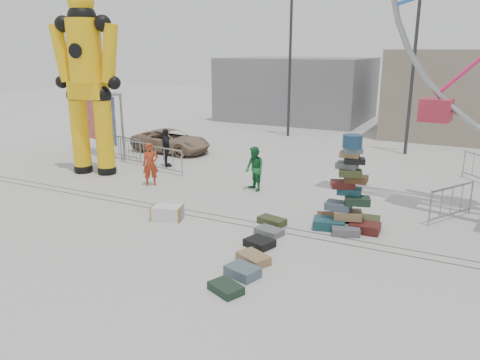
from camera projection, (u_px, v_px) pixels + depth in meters
The scene contains 24 objects.
ground at pixel (228, 231), 13.39m from camera, with size 90.00×90.00×0.00m, color #9E9E99.
track_line_near at pixel (237, 224), 13.91m from camera, with size 40.00×0.04×0.01m, color #47443F.
track_line_far at pixel (243, 220), 14.25m from camera, with size 40.00×0.04×0.01m, color #47443F.
building_left at pixel (298, 89), 34.29m from camera, with size 10.00×8.00×4.40m, color gray.
lamp_post_right at pixel (416, 61), 21.98m from camera, with size 1.41×0.25×8.00m.
lamp_post_left at pixel (292, 59), 26.75m from camera, with size 1.41×0.25×8.00m.
suitcase_tower at pixel (348, 202), 13.46m from camera, with size 1.99×1.75×2.75m.
crash_test_dummy at pixel (87, 77), 18.58m from camera, with size 3.00×1.32×7.52m.
banner_scaffold at pixel (95, 107), 22.46m from camera, with size 4.25×2.22×3.10m.
steamer_trunk at pixel (167, 213), 14.25m from camera, with size 0.92×0.53×0.43m, color silver.
row_case_0 at pixel (272, 221), 13.90m from camera, with size 0.83×0.44×0.20m, color #3A4120.
row_case_1 at pixel (269, 231), 13.14m from camera, with size 0.75×0.49×0.18m, color slate.
row_case_2 at pixel (260, 243), 12.33m from camera, with size 0.70×0.59×0.20m, color black.
row_case_3 at pixel (253, 258), 11.41m from camera, with size 0.80×0.52×0.21m, color #97774C.
row_case_4 at pixel (243, 271), 10.71m from camera, with size 0.74×0.54×0.24m, color #4C616D.
row_case_5 at pixel (226, 288), 10.02m from camera, with size 0.73×0.49×0.19m, color #1B3122.
barricade_dummy_a at pixel (126, 148), 21.86m from camera, with size 2.00×0.10×1.10m, color gray, non-canonical shape.
barricade_dummy_b at pixel (136, 153), 20.89m from camera, with size 2.00×0.10×1.10m, color gray, non-canonical shape.
barricade_dummy_c at pixel (164, 160), 19.56m from camera, with size 2.00×0.10×1.10m, color gray, non-canonical shape.
barricade_wheel_front at pixel (451, 203), 14.13m from camera, with size 2.00×0.10×1.10m, color gray, non-canonical shape.
pedestrian_red at pixel (151, 164), 17.69m from camera, with size 0.60×0.39×1.64m, color #9F3016.
pedestrian_green at pixel (255, 169), 17.03m from camera, with size 0.79×0.62×1.63m, color #1A6A35.
pedestrian_black at pixel (166, 148), 20.52m from camera, with size 0.99×0.41×1.69m, color black.
parked_suv at pixel (171, 141), 23.46m from camera, with size 1.89×4.11×1.14m, color #957B60.
Camera 1 is at (5.98, -10.98, 5.04)m, focal length 35.00 mm.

